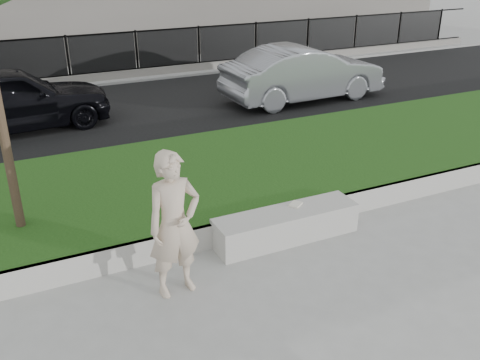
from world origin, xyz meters
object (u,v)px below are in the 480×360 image
car_dark (11,99)px  stone_bench (286,225)px  man (174,225)px  car_silver (303,73)px  book (296,204)px

car_dark → stone_bench: bearing=-159.6°
man → car_dark: (-1.41, 7.86, -0.18)m
car_silver → man: bearing=136.1°
stone_bench → man: man is taller
stone_bench → car_silver: (4.35, 6.60, 0.58)m
car_dark → book: bearing=-157.6°
stone_bench → book: book is taller
car_dark → car_silver: car_dark is taller
stone_bench → car_dark: (-3.39, 7.31, 0.58)m
book → car_silver: 7.67m
man → book: size_ratio=9.16×
book → car_dark: size_ratio=0.05×
stone_bench → book: 0.37m
book → car_dark: bearing=82.1°
man → car_silver: size_ratio=0.42×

